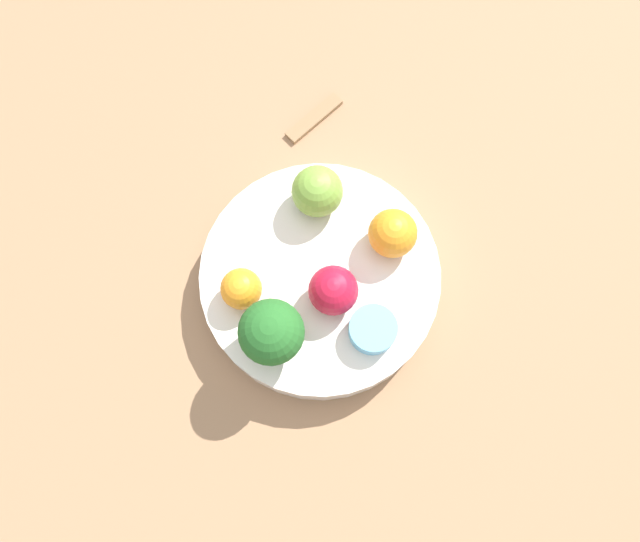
% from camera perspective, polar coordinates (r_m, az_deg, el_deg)
% --- Properties ---
extents(ground_plane, '(6.00, 6.00, 0.00)m').
position_cam_1_polar(ground_plane, '(0.69, 0.00, -1.69)').
color(ground_plane, gray).
extents(table_surface, '(1.20, 1.20, 0.02)m').
position_cam_1_polar(table_surface, '(0.68, 0.00, -1.48)').
color(table_surface, '#936D4C').
rests_on(table_surface, ground_plane).
extents(bowl, '(0.24, 0.24, 0.04)m').
position_cam_1_polar(bowl, '(0.65, 0.00, -0.77)').
color(bowl, silver).
rests_on(bowl, table_surface).
extents(broccoli, '(0.06, 0.06, 0.07)m').
position_cam_1_polar(broccoli, '(0.57, -4.47, -5.62)').
color(broccoli, '#99C17A').
rests_on(broccoli, bowl).
extents(apple_red, '(0.05, 0.05, 0.05)m').
position_cam_1_polar(apple_red, '(0.60, 1.22, -1.79)').
color(apple_red, '#B7142D').
rests_on(apple_red, bowl).
extents(apple_green, '(0.05, 0.05, 0.05)m').
position_cam_1_polar(apple_green, '(0.63, -0.05, 7.30)').
color(apple_green, olive).
rests_on(apple_green, bowl).
extents(orange_front, '(0.05, 0.05, 0.05)m').
position_cam_1_polar(orange_front, '(0.62, 6.66, 3.44)').
color(orange_front, orange).
rests_on(orange_front, bowl).
extents(orange_back, '(0.04, 0.04, 0.04)m').
position_cam_1_polar(orange_back, '(0.61, -7.21, -1.63)').
color(orange_back, orange).
rests_on(orange_back, bowl).
extents(small_cup, '(0.05, 0.05, 0.02)m').
position_cam_1_polar(small_cup, '(0.60, 4.85, -5.36)').
color(small_cup, '#66B2DB').
rests_on(small_cup, bowl).
extents(spoon, '(0.07, 0.06, 0.01)m').
position_cam_1_polar(spoon, '(0.74, -0.44, 13.81)').
color(spoon, olive).
rests_on(spoon, table_surface).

